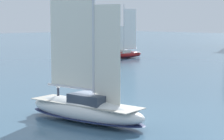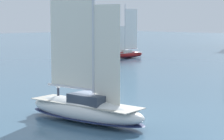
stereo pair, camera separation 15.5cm
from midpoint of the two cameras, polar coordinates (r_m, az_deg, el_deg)
ground_plane at (r=35.81m, az=-3.38°, el=-6.76°), size 400.00×400.00×0.00m
sailboat_main at (r=35.53m, az=-3.37°, el=-4.84°), size 11.90×4.92×15.85m
sailboat_moored_near_marina at (r=93.24m, az=2.04°, el=2.15°), size 3.06×8.47×11.41m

